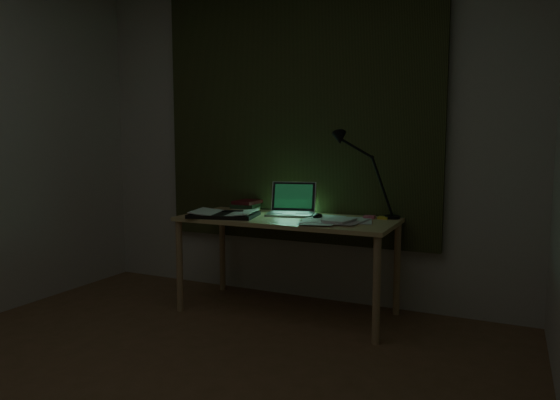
% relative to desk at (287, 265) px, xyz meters
% --- Properties ---
extents(wall_back, '(3.50, 0.00, 2.50)m').
position_rel_desk_xyz_m(wall_back, '(-0.10, 0.41, 0.91)').
color(wall_back, beige).
rests_on(wall_back, ground).
extents(curtain, '(2.20, 0.06, 2.00)m').
position_rel_desk_xyz_m(curtain, '(-0.10, 0.37, 1.11)').
color(curtain, '#2D3018').
rests_on(curtain, wall_back).
extents(desk, '(1.50, 0.66, 0.68)m').
position_rel_desk_xyz_m(desk, '(0.00, 0.00, 0.00)').
color(desk, tan).
rests_on(desk, floor).
extents(laptop, '(0.41, 0.44, 0.24)m').
position_rel_desk_xyz_m(laptop, '(-0.03, 0.12, 0.46)').
color(laptop, '#A9A9AD').
rests_on(laptop, desk).
extents(open_textbook, '(0.52, 0.42, 0.04)m').
position_rel_desk_xyz_m(open_textbook, '(-0.43, -0.14, 0.36)').
color(open_textbook, silver).
rests_on(open_textbook, desk).
extents(book_stack, '(0.20, 0.23, 0.09)m').
position_rel_desk_xyz_m(book_stack, '(-0.44, 0.20, 0.38)').
color(book_stack, silver).
rests_on(book_stack, desk).
extents(loose_papers, '(0.40, 0.42, 0.02)m').
position_rel_desk_xyz_m(loose_papers, '(0.35, -0.05, 0.35)').
color(loose_papers, white).
rests_on(loose_papers, desk).
extents(mouse, '(0.07, 0.11, 0.04)m').
position_rel_desk_xyz_m(mouse, '(0.21, 0.03, 0.36)').
color(mouse, black).
rests_on(mouse, desk).
extents(sticky_yellow, '(0.07, 0.07, 0.01)m').
position_rel_desk_xyz_m(sticky_yellow, '(0.62, 0.23, 0.35)').
color(sticky_yellow, yellow).
rests_on(sticky_yellow, desk).
extents(sticky_pink, '(0.08, 0.08, 0.02)m').
position_rel_desk_xyz_m(sticky_pink, '(0.53, 0.22, 0.35)').
color(sticky_pink, '#EF5D7B').
rests_on(sticky_pink, desk).
extents(desk_lamp, '(0.38, 0.30, 0.57)m').
position_rel_desk_xyz_m(desk_lamp, '(0.68, 0.26, 0.63)').
color(desk_lamp, black).
rests_on(desk_lamp, desk).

